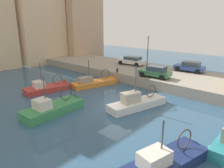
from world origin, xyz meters
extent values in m
plane|color=#335675|center=(0.00, 0.00, 0.00)|extent=(80.00, 80.00, 0.00)
cube|color=#9E9384|center=(11.50, 0.00, 0.60)|extent=(9.00, 56.00, 1.20)
cube|color=#BC3833|center=(-1.56, 9.28, 0.00)|extent=(5.21, 2.92, 1.20)
cone|color=#BC3833|center=(1.20, 8.77, 0.00)|extent=(1.22, 1.99, 1.86)
cube|color=#B2A893|center=(-1.56, 9.28, 0.54)|extent=(4.99, 2.72, 0.08)
cube|color=beige|center=(-2.41, 9.43, 0.97)|extent=(1.34, 1.42, 0.77)
cylinder|color=#4C4C51|center=(-2.07, 9.37, 1.96)|extent=(0.10, 0.10, 2.85)
torus|color=#3F3833|center=(-0.21, 9.03, 1.24)|extent=(1.18, 0.29, 1.19)
sphere|color=white|center=(-2.81, 10.66, 0.18)|extent=(0.32, 0.32, 0.32)
cone|color=navy|center=(-1.60, -8.41, 0.00)|extent=(1.24, 1.74, 1.58)
cube|color=#896B4C|center=(-4.82, -7.66, 0.64)|extent=(5.88, 2.87, 0.08)
cube|color=beige|center=(-5.55, -7.48, 1.08)|extent=(1.86, 1.44, 0.81)
cylinder|color=#4C4C51|center=(-5.07, -7.59, 1.88)|extent=(0.10, 0.10, 2.49)
torus|color=#3F3833|center=(-3.21, -8.03, 1.37)|extent=(1.23, 0.36, 1.24)
sphere|color=white|center=(-1.18, -9.01, 0.22)|extent=(0.32, 0.32, 0.32)
cube|color=orange|center=(3.72, 6.71, 0.00)|extent=(6.09, 3.35, 1.20)
cone|color=orange|center=(6.85, 5.82, 0.00)|extent=(1.32, 1.83, 1.64)
cube|color=#B2A893|center=(3.72, 6.71, 0.54)|extent=(5.82, 3.14, 0.08)
cube|color=gray|center=(2.52, 7.05, 0.93)|extent=(1.91, 1.44, 0.71)
cylinder|color=#4C4C51|center=(3.01, 6.91, 1.96)|extent=(0.10, 0.10, 2.84)
torus|color=#3F3833|center=(5.29, 6.26, 1.29)|extent=(1.25, 0.43, 1.28)
sphere|color=white|center=(2.32, 8.15, 0.18)|extent=(0.32, 0.32, 0.32)
cube|color=#388951|center=(-4.52, 3.41, 0.00)|extent=(5.60, 2.31, 1.47)
cone|color=#388951|center=(-1.41, 3.55, 0.00)|extent=(0.98, 1.90, 1.86)
cube|color=#B2A893|center=(-4.52, 3.41, 0.66)|extent=(5.37, 2.13, 0.08)
cube|color=beige|center=(-5.56, 3.37, 1.14)|extent=(1.22, 1.38, 0.87)
cylinder|color=#4C4C51|center=(-5.21, 3.38, 2.16)|extent=(0.10, 0.10, 2.99)
torus|color=#3F3833|center=(-2.97, 3.48, 1.45)|extent=(1.35, 0.14, 1.35)
sphere|color=white|center=(-6.22, 4.48, 0.22)|extent=(0.32, 0.32, 0.32)
cube|color=white|center=(1.47, -1.50, 0.00)|extent=(6.20, 3.15, 1.38)
cone|color=white|center=(4.69, -2.37, 0.00)|extent=(1.26, 1.67, 1.49)
cube|color=#896B4C|center=(1.47, -1.50, 0.62)|extent=(5.93, 2.96, 0.08)
cube|color=#B7AD99|center=(0.69, -1.29, 1.17)|extent=(1.94, 1.36, 1.02)
cylinder|color=#4C4C51|center=(1.20, -1.43, 2.35)|extent=(0.10, 0.10, 3.46)
torus|color=#3F3833|center=(3.08, -1.93, 1.37)|extent=(1.25, 0.41, 1.28)
sphere|color=white|center=(-0.03, -0.15, 0.21)|extent=(0.32, 0.32, 0.32)
cube|color=#334C9E|center=(14.34, -1.12, 1.75)|extent=(2.10, 4.05, 0.56)
cube|color=#384756|center=(14.35, -1.31, 2.31)|extent=(1.73, 2.32, 0.56)
cylinder|color=black|center=(13.34, 0.13, 1.52)|extent=(0.28, 0.66, 0.64)
cylinder|color=black|center=(15.10, 0.28, 1.52)|extent=(0.28, 0.66, 0.64)
cylinder|color=black|center=(13.57, -2.52, 1.52)|extent=(0.28, 0.66, 0.64)
cylinder|color=black|center=(15.33, -2.37, 1.52)|extent=(0.28, 0.66, 0.64)
cube|color=#387547|center=(8.49, 0.85, 1.75)|extent=(2.04, 3.98, 0.57)
cube|color=#384756|center=(8.50, 0.66, 2.33)|extent=(1.69, 2.28, 0.58)
cylinder|color=black|center=(7.52, 2.08, 1.52)|extent=(0.27, 0.66, 0.64)
cylinder|color=black|center=(9.23, 2.23, 1.52)|extent=(0.27, 0.66, 0.64)
cylinder|color=black|center=(7.74, -0.53, 1.52)|extent=(0.27, 0.66, 0.64)
cylinder|color=black|center=(9.45, -0.38, 1.52)|extent=(0.27, 0.66, 0.64)
cube|color=silver|center=(12.85, 7.70, 1.77)|extent=(2.20, 4.50, 0.59)
cube|color=#384756|center=(12.87, 7.48, 2.30)|extent=(1.81, 2.57, 0.48)
cylinder|color=black|center=(11.81, 9.09, 1.52)|extent=(0.27, 0.66, 0.64)
cylinder|color=black|center=(13.63, 9.25, 1.52)|extent=(0.27, 0.66, 0.64)
cylinder|color=black|center=(12.07, 6.15, 1.52)|extent=(0.27, 0.66, 0.64)
cylinder|color=black|center=(13.89, 6.30, 1.52)|extent=(0.27, 0.66, 0.64)
cylinder|color=#2D2D33|center=(7.35, 6.00, 1.48)|extent=(0.28, 0.28, 0.55)
cylinder|color=#38383D|center=(13.00, 4.86, 3.45)|extent=(0.12, 0.12, 4.50)
sphere|color=#F2EACC|center=(13.00, 4.86, 5.85)|extent=(0.36, 0.36, 0.36)
cube|color=beige|center=(7.74, 27.15, 8.70)|extent=(8.53, 8.13, 17.41)
cube|color=tan|center=(16.30, 25.48, 11.59)|extent=(8.33, 8.61, 23.17)
camera|label=1|loc=(-13.91, -12.00, 7.85)|focal=33.66mm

